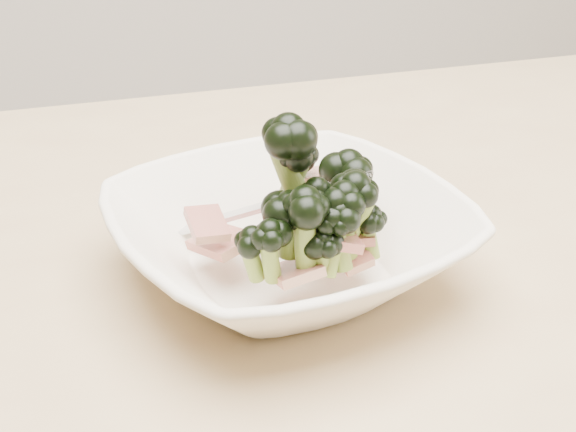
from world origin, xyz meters
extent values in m
cube|color=tan|center=(0.00, 0.00, 0.73)|extent=(1.20, 0.80, 0.04)
cylinder|color=tan|center=(0.55, 0.35, 0.35)|extent=(0.06, 0.06, 0.71)
imported|color=#F4E6CF|center=(-0.02, -0.03, 0.78)|extent=(0.30, 0.30, 0.06)
cylinder|color=olive|center=(-0.01, -0.08, 0.80)|extent=(0.02, 0.02, 0.04)
ellipsoid|color=black|center=(-0.01, -0.08, 0.82)|extent=(0.03, 0.03, 0.02)
cylinder|color=olive|center=(-0.01, -0.06, 0.81)|extent=(0.01, 0.02, 0.04)
ellipsoid|color=black|center=(-0.01, -0.06, 0.83)|extent=(0.03, 0.03, 0.02)
cylinder|color=olive|center=(-0.05, -0.08, 0.80)|extent=(0.02, 0.01, 0.04)
ellipsoid|color=black|center=(-0.05, -0.08, 0.82)|extent=(0.03, 0.03, 0.02)
cylinder|color=olive|center=(-0.01, -0.08, 0.79)|extent=(0.01, 0.01, 0.02)
ellipsoid|color=black|center=(-0.01, -0.08, 0.81)|extent=(0.03, 0.03, 0.02)
cylinder|color=olive|center=(0.01, -0.07, 0.81)|extent=(0.03, 0.03, 0.05)
ellipsoid|color=black|center=(0.01, -0.07, 0.83)|extent=(0.04, 0.04, 0.03)
cylinder|color=olive|center=(-0.03, -0.07, 0.80)|extent=(0.02, 0.02, 0.03)
ellipsoid|color=black|center=(-0.03, -0.07, 0.83)|extent=(0.04, 0.04, 0.03)
cylinder|color=olive|center=(0.01, -0.07, 0.80)|extent=(0.02, 0.02, 0.05)
ellipsoid|color=black|center=(0.01, -0.07, 0.83)|extent=(0.04, 0.04, 0.03)
cylinder|color=olive|center=(-0.02, -0.04, 0.83)|extent=(0.02, 0.02, 0.04)
ellipsoid|color=black|center=(-0.02, -0.04, 0.86)|extent=(0.03, 0.03, 0.03)
cylinder|color=olive|center=(-0.03, -0.08, 0.81)|extent=(0.02, 0.02, 0.05)
ellipsoid|color=black|center=(-0.03, -0.08, 0.84)|extent=(0.04, 0.04, 0.03)
cylinder|color=olive|center=(0.00, -0.08, 0.80)|extent=(0.02, 0.02, 0.04)
ellipsoid|color=black|center=(0.00, -0.08, 0.82)|extent=(0.03, 0.03, 0.03)
cylinder|color=olive|center=(0.03, -0.01, 0.80)|extent=(0.03, 0.03, 0.04)
ellipsoid|color=black|center=(0.03, -0.01, 0.82)|extent=(0.04, 0.04, 0.03)
cylinder|color=olive|center=(-0.06, -0.08, 0.79)|extent=(0.02, 0.01, 0.03)
ellipsoid|color=black|center=(-0.06, -0.08, 0.81)|extent=(0.03, 0.03, 0.02)
cylinder|color=olive|center=(-0.03, -0.04, 0.84)|extent=(0.03, 0.02, 0.05)
ellipsoid|color=black|center=(-0.03, -0.04, 0.87)|extent=(0.04, 0.04, 0.03)
cylinder|color=olive|center=(0.03, -0.06, 0.79)|extent=(0.02, 0.02, 0.03)
ellipsoid|color=black|center=(0.03, -0.06, 0.81)|extent=(0.03, 0.03, 0.02)
cylinder|color=olive|center=(0.00, 0.02, 0.80)|extent=(0.03, 0.03, 0.05)
ellipsoid|color=black|center=(0.00, 0.02, 0.83)|extent=(0.04, 0.04, 0.03)
cube|color=maroon|center=(-0.08, -0.03, 0.80)|extent=(0.03, 0.04, 0.02)
cube|color=maroon|center=(0.00, -0.08, 0.80)|extent=(0.04, 0.03, 0.02)
cube|color=maroon|center=(-0.03, -0.08, 0.78)|extent=(0.03, 0.04, 0.02)
cube|color=maroon|center=(0.02, 0.02, 0.80)|extent=(0.03, 0.04, 0.02)
cube|color=maroon|center=(0.01, -0.05, 0.78)|extent=(0.03, 0.05, 0.02)
cube|color=maroon|center=(0.01, 0.01, 0.79)|extent=(0.03, 0.05, 0.02)
cube|color=maroon|center=(0.01, -0.05, 0.79)|extent=(0.06, 0.05, 0.01)
cube|color=maroon|center=(-0.07, -0.03, 0.78)|extent=(0.05, 0.06, 0.02)
camera|label=1|loc=(-0.17, -0.52, 1.07)|focal=50.00mm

